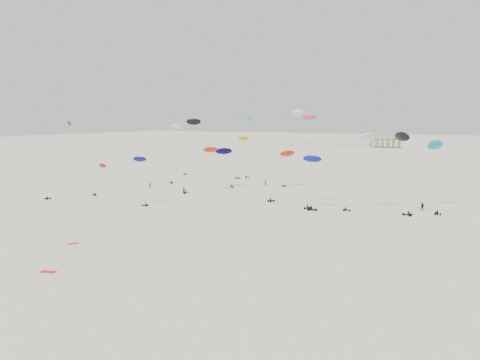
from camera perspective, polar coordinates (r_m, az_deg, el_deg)
The scene contains 25 objects.
ground_plane at distance 216.77m, azimuth 13.36°, elevation 1.64°, with size 900.00×900.00×0.00m, color beige.
pavilion_main at distance 365.27m, azimuth 17.28°, elevation 4.49°, with size 21.00×13.00×9.80m.
pier_fence at distance 377.35m, azimuth 9.43°, elevation 4.29°, with size 80.20×0.20×1.50m.
rig_0 at distance 142.77m, azimuth -20.73°, elevation 4.21°, with size 7.78×16.10×23.75m.
rig_1 at distance 120.22m, azimuth -11.97°, elevation 1.15°, with size 6.72×5.25×12.15m.
rig_2 at distance 179.98m, azimuth 0.98°, elevation 5.79°, with size 8.36×16.85×25.18m.
rig_3 at distance 139.31m, azimuth -4.41°, elevation 2.42°, with size 6.08×13.36×14.74m.
rig_4 at distance 119.95m, azimuth 6.01°, elevation 4.78°, with size 9.18×5.45×23.88m.
rig_5 at distance 147.52m, azimuth -1.88°, elevation 3.00°, with size 7.68×5.15×12.58m.
rig_6 at distance 137.34m, azimuth -16.75°, elevation 0.44°, with size 3.14×4.53×8.99m.
rig_7 at distance 163.72m, azimuth -6.15°, elevation 5.86°, with size 5.68×15.87×22.90m.
rig_8 at distance 176.69m, azimuth 0.24°, elevation 4.07°, with size 7.59×16.14×18.62m.
rig_9 at distance 111.77m, azimuth 19.28°, elevation 3.36°, with size 6.05×7.15×18.71m.
rig_10 at distance 114.68m, azimuth 8.57°, elevation 2.84°, with size 7.11×10.45×22.98m.
rig_11 at distance 184.33m, azimuth -7.57°, elevation 5.81°, with size 8.98×6.13×19.64m.
rig_12 at distance 115.67m, azimuth 15.02°, elevation 4.25°, with size 6.29×10.29×18.54m.
rig_13 at distance 123.19m, azimuth 22.72°, elevation 3.03°, with size 5.30×16.44×18.25m.
rig_14 at distance 113.77m, azimuth 8.68°, elevation 1.39°, with size 4.98×5.58×13.01m.
rig_15 at distance 149.30m, azimuth 5.74°, elevation 2.84°, with size 5.29×6.22×11.77m.
spectator_0 at distance 137.91m, azimuth -6.87°, elevation -1.49°, with size 0.73×0.51×2.02m, color black.
spectator_1 at distance 118.17m, azimuth 21.33°, elevation -3.47°, with size 1.07×0.62×2.20m, color black.
spectator_2 at distance 147.19m, azimuth -10.91°, elevation -1.00°, with size 1.30×0.70×2.20m, color black.
spectator_3 at distance 150.35m, azimuth 3.13°, elevation -0.70°, with size 0.80×0.55×2.20m, color black.
grounded_kite_a at distance 72.40m, azimuth -22.37°, elevation -10.33°, with size 2.20×0.90×0.08m, color red.
grounded_kite_b at distance 86.39m, azimuth -19.69°, elevation -7.33°, with size 1.80×0.70×0.07m, color red.
Camera 1 is at (49.00, -10.06, 21.52)m, focal length 35.00 mm.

